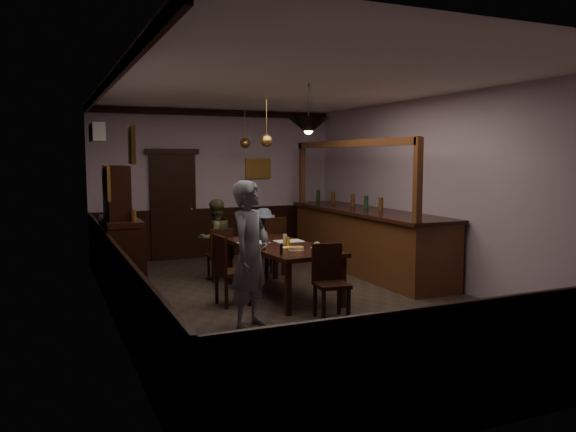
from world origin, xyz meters
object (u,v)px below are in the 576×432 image
dining_table (281,249)px  person_seated_left (215,239)px  person_standing (250,255)px  pendant_brass_mid (267,141)px  bar_counter (366,239)px  sideboard (121,242)px  pendant_iron (309,126)px  chair_side (227,267)px  person_seated_right (264,241)px  pendant_brass_far (245,143)px  coffee_cup (317,245)px  chair_far_right (271,244)px  chair_far_left (221,252)px  chair_near (330,278)px  soda_can (288,242)px

dining_table → person_seated_left: (-0.56, 1.51, -0.02)m
person_standing → pendant_brass_mid: (1.12, 2.31, 1.42)m
dining_table → bar_counter: 2.28m
dining_table → person_standing: (-0.95, -1.32, 0.20)m
bar_counter → dining_table: bearing=-154.7°
bar_counter → sideboard: bearing=178.0°
person_standing → pendant_iron: (1.01, 0.53, 1.56)m
chair_side → bar_counter: (2.97, 1.24, 0.05)m
dining_table → person_seated_right: person_seated_right is taller
pendant_brass_far → chair_side: bearing=-113.9°
coffee_cup → chair_far_right: bearing=85.0°
chair_far_left → pendant_brass_mid: (0.72, -0.25, 1.82)m
person_seated_right → person_seated_left: bearing=3.0°
chair_near → bar_counter: bearing=57.3°
dining_table → person_seated_right: (0.33, 1.58, -0.11)m
pendant_iron → chair_near: bearing=-84.0°
person_seated_left → chair_near: bearing=84.5°
coffee_cup → pendant_iron: (-0.29, -0.31, 1.64)m
chair_far_right → coffee_cup: 1.80m
chair_far_right → coffee_cup: bearing=74.4°
chair_near → person_standing: bearing=-172.2°
person_standing → person_seated_left: size_ratio=1.32×
person_seated_left → pendant_brass_mid: bearing=125.4°
chair_far_right → sideboard: sideboard is taller
soda_can → chair_side: bearing=-170.5°
soda_can → pendant_brass_mid: pendant_brass_mid is taller
chair_far_right → pendant_brass_far: size_ratio=1.26×
person_standing → bar_counter: (3.01, 2.30, -0.29)m
person_seated_right → pendant_brass_far: size_ratio=1.42×
sideboard → chair_near: bearing=-47.2°
person_seated_right → soda_can: bearing=79.6°
chair_near → soda_can: (-0.05, 1.21, 0.30)m
chair_near → chair_far_right: bearing=92.0°
coffee_cup → pendant_brass_far: pendant_brass_far is taller
coffee_cup → sideboard: sideboard is taller
person_seated_right → sideboard: bearing=9.2°
chair_near → person_seated_right: size_ratio=0.81×
person_seated_right → coffee_cup: person_seated_right is taller
chair_far_right → pendant_iron: 2.84m
coffee_cup → pendant_brass_far: 3.45m
person_standing → person_seated_right: bearing=25.2°
chair_far_left → chair_side: 1.55m
chair_side → person_seated_right: size_ratio=0.85×
chair_near → soda_can: chair_near is taller
bar_counter → chair_far_right: bearing=169.1°
person_standing → soda_can: 1.59m
chair_near → person_seated_left: person_seated_left is taller
bar_counter → pendant_iron: size_ratio=6.23×
coffee_cup → bar_counter: bar_counter is taller
chair_far_right → coffee_cup: chair_far_right is taller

